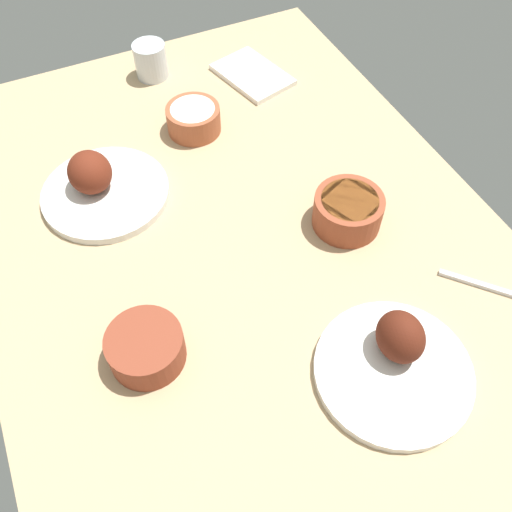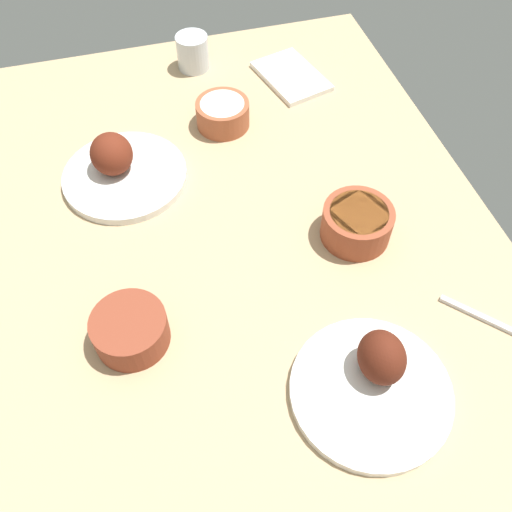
% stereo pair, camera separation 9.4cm
% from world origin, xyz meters
% --- Properties ---
extents(dining_table, '(1.40, 0.90, 0.04)m').
position_xyz_m(dining_table, '(0.00, 0.00, 0.02)').
color(dining_table, tan).
rests_on(dining_table, ground).
extents(plate_near_viewer, '(0.24, 0.24, 0.09)m').
position_xyz_m(plate_near_viewer, '(-0.27, -0.20, 0.06)').
color(plate_near_viewer, silver).
rests_on(plate_near_viewer, dining_table).
extents(plate_center_main, '(0.24, 0.24, 0.10)m').
position_xyz_m(plate_center_main, '(0.27, 0.10, 0.06)').
color(plate_center_main, silver).
rests_on(plate_center_main, dining_table).
extents(bowl_soup, '(0.12, 0.12, 0.06)m').
position_xyz_m(bowl_soup, '(-0.01, 0.19, 0.07)').
color(bowl_soup, brown).
rests_on(bowl_soup, dining_table).
extents(bowl_cream, '(0.11, 0.11, 0.05)m').
position_xyz_m(bowl_cream, '(-0.37, 0.03, 0.07)').
color(bowl_cream, '#A35133').
rests_on(bowl_cream, dining_table).
extents(bowl_sauce, '(0.12, 0.12, 0.06)m').
position_xyz_m(bowl_sauce, '(0.09, -0.23, 0.07)').
color(bowl_sauce, brown).
rests_on(bowl_sauce, dining_table).
extents(water_tumbler, '(0.07, 0.07, 0.08)m').
position_xyz_m(water_tumbler, '(-0.58, 0.01, 0.08)').
color(water_tumbler, silver).
rests_on(water_tumbler, dining_table).
extents(folded_napkin, '(0.20, 0.16, 0.01)m').
position_xyz_m(folded_napkin, '(-0.48, 0.22, 0.05)').
color(folded_napkin, white).
rests_on(folded_napkin, dining_table).
extents(fork_loose, '(0.13, 0.12, 0.01)m').
position_xyz_m(fork_loose, '(0.22, 0.33, 0.04)').
color(fork_loose, silver).
rests_on(fork_loose, dining_table).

